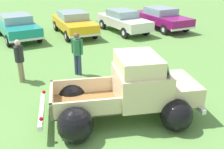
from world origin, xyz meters
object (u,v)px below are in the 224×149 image
(vintage_pickup_truck, at_px, (132,93))
(show_car_0, at_px, (17,26))
(show_car_1, at_px, (74,22))
(show_car_3, at_px, (161,17))
(spectator_1, at_px, (19,58))
(spectator_0, at_px, (77,51))
(show_car_2, at_px, (123,20))

(vintage_pickup_truck, bearing_deg, show_car_0, 114.19)
(vintage_pickup_truck, xyz_separation_m, show_car_1, (-0.72, 10.50, 0.03))
(show_car_3, relative_size, spectator_1, 2.98)
(spectator_1, bearing_deg, spectator_0, 20.25)
(show_car_0, relative_size, show_car_1, 1.00)
(show_car_2, distance_m, spectator_1, 9.22)
(show_car_3, bearing_deg, spectator_1, -64.34)
(show_car_0, relative_size, show_car_2, 1.02)
(show_car_3, bearing_deg, show_car_2, -97.01)
(vintage_pickup_truck, xyz_separation_m, show_car_0, (-4.14, 10.22, 0.03))
(vintage_pickup_truck, height_order, show_car_2, vintage_pickup_truck)
(vintage_pickup_truck, bearing_deg, show_car_1, 96.04)
(show_car_0, distance_m, show_car_2, 6.68)
(spectator_0, relative_size, spectator_1, 1.06)
(show_car_1, relative_size, show_car_2, 1.02)
(show_car_0, bearing_deg, spectator_0, 6.76)
(show_car_0, distance_m, spectator_1, 6.81)
(show_car_1, distance_m, spectator_0, 6.89)
(show_car_1, bearing_deg, spectator_0, -14.69)
(show_car_1, distance_m, spectator_1, 7.57)
(show_car_1, height_order, spectator_1, spectator_1)
(show_car_0, xyz_separation_m, spectator_0, (2.93, -6.59, 0.23))
(vintage_pickup_truck, xyz_separation_m, spectator_0, (-1.21, 3.63, 0.26))
(show_car_0, height_order, spectator_1, spectator_1)
(show_car_1, bearing_deg, show_car_3, 82.38)
(show_car_1, height_order, show_car_3, same)
(show_car_2, bearing_deg, vintage_pickup_truck, -30.32)
(show_car_0, relative_size, spectator_0, 2.77)
(vintage_pickup_truck, relative_size, show_car_1, 0.95)
(spectator_0, bearing_deg, show_car_1, 34.85)
(show_car_0, relative_size, show_car_3, 0.98)
(show_car_0, bearing_deg, show_car_1, 77.58)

